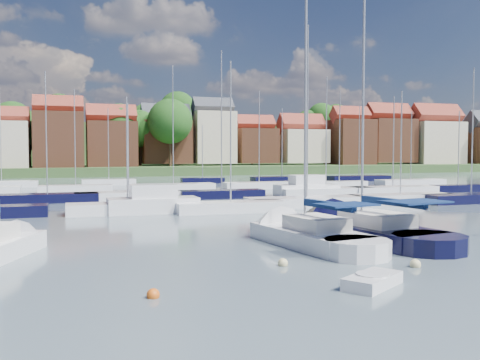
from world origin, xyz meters
name	(u,v)px	position (x,y,z in m)	size (l,w,h in m)	color
ground	(173,193)	(0.00, 40.00, 0.00)	(260.00, 260.00, 0.00)	#4D6169
sailboat_left	(4,246)	(-14.55, 5.13, 0.37)	(5.46, 9.35, 12.47)	white
sailboat_centre	(295,235)	(-0.10, 4.23, 0.35)	(4.88, 11.92, 15.73)	white
sailboat_navy	(347,229)	(3.64, 5.40, 0.35)	(5.79, 13.86, 18.54)	black
tender	(373,281)	(-1.40, -5.50, 0.21)	(2.81, 2.40, 0.56)	white
buoy_b	(153,298)	(-9.03, -4.56, 0.00)	(0.43, 0.43, 0.43)	#D85914
buoy_c	(283,266)	(-3.09, -1.27, 0.00)	(0.44, 0.44, 0.44)	beige
buoy_d	(415,267)	(2.06, -3.18, 0.00)	(0.46, 0.46, 0.46)	beige
buoy_e	(308,233)	(1.86, 6.88, 0.00)	(0.49, 0.49, 0.49)	#D85914
buoy_g	(310,237)	(1.32, 5.46, 0.00)	(0.46, 0.46, 0.46)	beige
marina_field	(198,192)	(1.91, 35.15, 0.43)	(79.62, 41.41, 15.93)	white
far_shore_town	(120,153)	(2.23, 132.67, 4.61)	(212.46, 90.00, 22.27)	#39572B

